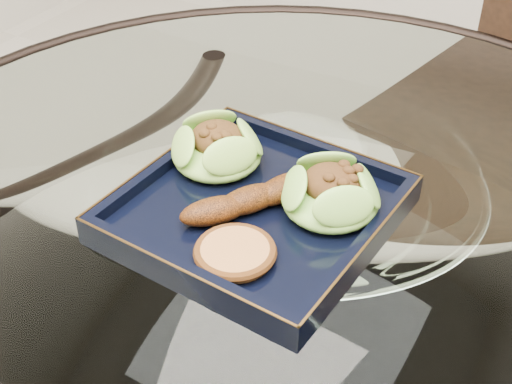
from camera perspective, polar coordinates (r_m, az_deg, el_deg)
The scene contains 6 objects.
dining_table at distance 0.92m, azimuth 2.24°, elevation -9.19°, with size 1.13×1.13×0.77m.
navy_plate at distance 0.78m, azimuth -0.00°, elevation -1.75°, with size 0.27×0.27×0.02m, color black.
lettuce_wrap_left at distance 0.83m, azimuth -3.14°, elevation 3.34°, with size 0.10×0.10×0.04m, color #73AA31.
lettuce_wrap_right at distance 0.76m, azimuth 5.98°, elevation -0.33°, with size 0.10×0.10×0.04m, color #589E2E.
roasted_plantain at distance 0.76m, azimuth -0.53°, elevation -0.60°, with size 0.15×0.03×0.03m, color #602A0A.
crumb_patty at distance 0.71m, azimuth -1.68°, elevation -4.93°, with size 0.07×0.07×0.01m, color #C77C42.
Camera 1 is at (0.29, -0.56, 1.27)m, focal length 50.00 mm.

